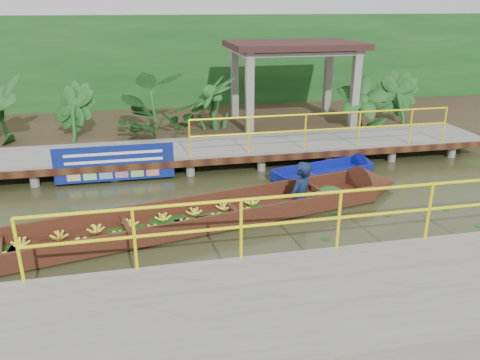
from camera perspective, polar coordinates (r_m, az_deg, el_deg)
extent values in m
plane|color=#2A3018|center=(10.55, 0.95, -3.96)|extent=(80.00, 80.00, 0.00)
cube|color=#36281B|center=(17.48, -4.51, 6.81)|extent=(30.00, 8.00, 0.45)
cube|color=slate|center=(13.59, -2.30, 4.00)|extent=(16.00, 2.00, 0.15)
cube|color=black|center=(12.68, -1.53, 2.39)|extent=(16.00, 0.12, 0.18)
cylinder|color=#FFF40D|center=(13.17, 10.35, 7.97)|extent=(7.50, 0.05, 0.05)
cylinder|color=#FFF40D|center=(13.27, 10.22, 6.08)|extent=(7.50, 0.05, 0.05)
cylinder|color=#FFF40D|center=(13.28, 10.21, 5.87)|extent=(0.05, 0.05, 1.00)
cylinder|color=slate|center=(14.78, -26.45, 2.05)|extent=(0.24, 0.24, 0.55)
cylinder|color=slate|center=(12.88, -19.47, 0.54)|extent=(0.24, 0.24, 0.55)
cylinder|color=slate|center=(14.39, -18.76, 2.68)|extent=(0.24, 0.24, 0.55)
cylinder|color=slate|center=(12.75, -10.57, 1.19)|extent=(0.24, 0.24, 0.55)
cylinder|color=slate|center=(14.27, -10.78, 3.29)|extent=(0.24, 0.24, 0.55)
cylinder|color=slate|center=(12.93, -1.69, 1.82)|extent=(0.24, 0.24, 0.55)
cylinder|color=slate|center=(14.43, -2.82, 3.83)|extent=(0.24, 0.24, 0.55)
cylinder|color=slate|center=(13.40, 6.76, 2.37)|extent=(0.24, 0.24, 0.55)
cylinder|color=slate|center=(14.86, 4.84, 4.28)|extent=(0.24, 0.24, 0.55)
cylinder|color=slate|center=(14.15, 14.49, 2.84)|extent=(0.24, 0.24, 0.55)
cylinder|color=slate|center=(15.53, 11.95, 4.63)|extent=(0.24, 0.24, 0.55)
cylinder|color=slate|center=(15.12, 21.33, 3.20)|extent=(0.24, 0.24, 0.55)
cylinder|color=slate|center=(16.43, 18.39, 4.88)|extent=(0.24, 0.24, 0.55)
cylinder|color=slate|center=(12.93, -1.69, 1.82)|extent=(0.24, 0.24, 0.55)
cube|color=slate|center=(7.29, 16.60, -14.52)|extent=(18.00, 2.40, 0.70)
cylinder|color=#FFF40D|center=(7.55, 13.63, -1.27)|extent=(10.00, 0.05, 0.05)
cylinder|color=#FFF40D|center=(7.73, 13.35, -4.36)|extent=(10.00, 0.05, 0.05)
cylinder|color=#FFF40D|center=(7.75, 13.32, -4.70)|extent=(0.05, 0.05, 1.00)
cube|color=slate|center=(15.09, 1.16, 9.99)|extent=(0.25, 0.25, 2.80)
cube|color=slate|center=(16.27, 13.82, 10.19)|extent=(0.25, 0.25, 2.80)
cube|color=slate|center=(17.40, -0.64, 11.43)|extent=(0.25, 0.25, 2.80)
cube|color=slate|center=(18.43, 10.64, 11.61)|extent=(0.25, 0.25, 2.80)
cube|color=slate|center=(16.53, 6.54, 15.36)|extent=(4.00, 2.60, 0.12)
cube|color=#321A19|center=(16.52, 6.57, 16.05)|extent=(4.40, 3.00, 0.20)
cube|color=#154317|center=(19.61, -5.65, 13.56)|extent=(30.00, 0.80, 4.00)
cube|color=#39180F|center=(9.92, -7.06, -5.37)|extent=(9.18, 3.02, 0.07)
cube|color=#39180F|center=(10.35, -8.04, -3.29)|extent=(8.96, 1.97, 0.39)
cube|color=#39180F|center=(9.35, -6.06, -5.91)|extent=(8.96, 1.97, 0.39)
cone|color=#39180F|center=(12.19, 16.40, -0.55)|extent=(1.35, 1.31, 1.10)
ellipsoid|color=#154317|center=(11.35, 10.84, -1.51)|extent=(0.73, 0.63, 0.30)
imported|color=#0F1B37|center=(10.63, 7.58, 2.22)|extent=(0.83, 0.80, 1.92)
cube|color=navy|center=(12.73, 9.98, 0.58)|extent=(2.82, 1.46, 0.09)
cube|color=navy|center=(13.00, 8.97, 1.58)|extent=(2.63, 0.73, 0.27)
cube|color=navy|center=(12.39, 11.11, 0.48)|extent=(2.63, 0.73, 0.27)
cube|color=navy|center=(11.98, 4.77, 0.09)|extent=(0.26, 0.80, 0.27)
cone|color=navy|center=(13.64, 15.22, 1.77)|extent=(0.71, 0.87, 0.76)
cube|color=black|center=(12.43, 8.34, 0.89)|extent=(0.29, 0.81, 0.05)
cube|color=navy|center=(12.46, -15.04, 1.97)|extent=(3.03, 0.03, 0.95)
cube|color=white|center=(12.36, -15.16, 3.13)|extent=(2.46, 0.01, 0.07)
cube|color=white|center=(12.42, -15.07, 2.25)|extent=(2.46, 0.01, 0.07)
imported|color=#154317|center=(15.13, -20.17, 7.64)|extent=(1.37, 1.37, 1.72)
imported|color=#154317|center=(14.97, -10.60, 8.43)|extent=(1.37, 1.37, 1.72)
imported|color=#154317|center=(15.14, -2.94, 8.88)|extent=(1.37, 1.37, 1.72)
imported|color=#154317|center=(16.65, 14.55, 9.34)|extent=(1.37, 1.37, 1.72)
imported|color=#154317|center=(17.36, 19.07, 9.32)|extent=(1.37, 1.37, 1.72)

